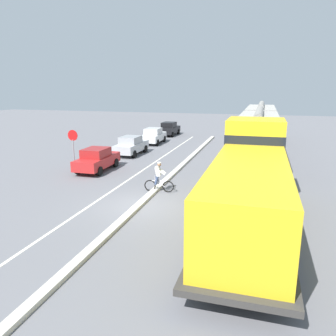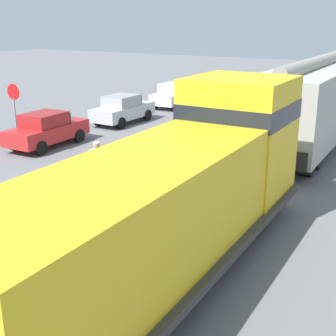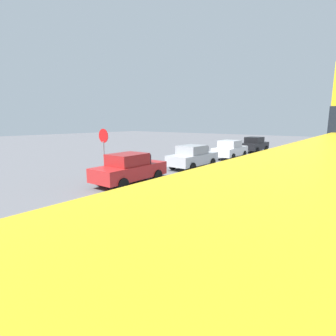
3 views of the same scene
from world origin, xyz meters
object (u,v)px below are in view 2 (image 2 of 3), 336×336
(cyclist, at_px, (97,167))
(stop_sign, at_px, (14,102))
(parked_car_black, at_px, (212,84))
(parked_car_white, at_px, (175,95))
(parked_car_red, at_px, (47,129))
(hopper_car_lead, at_px, (310,105))
(parked_car_silver, at_px, (123,109))
(locomotive, at_px, (181,195))

(cyclist, height_order, stop_sign, stop_sign)
(parked_car_black, bearing_deg, parked_car_white, -89.32)
(parked_car_red, bearing_deg, parked_car_black, 89.96)
(hopper_car_lead, distance_m, parked_car_white, 12.65)
(hopper_car_lead, xyz_separation_m, parked_car_silver, (-10.68, 0.49, -1.26))
(cyclist, bearing_deg, parked_car_silver, 120.57)
(parked_car_silver, distance_m, parked_car_white, 6.15)
(stop_sign, bearing_deg, hopper_car_lead, 25.42)
(hopper_car_lead, height_order, cyclist, hopper_car_lead)
(parked_car_white, xyz_separation_m, stop_sign, (-1.69, -12.53, 1.21))
(hopper_car_lead, distance_m, parked_car_black, 16.85)
(parked_car_red, xyz_separation_m, parked_car_silver, (0.10, 6.02, 0.00))
(parked_car_white, bearing_deg, stop_sign, -97.68)
(hopper_car_lead, relative_size, stop_sign, 3.68)
(parked_car_white, xyz_separation_m, cyclist, (5.60, -15.60, 0.00))
(parked_car_white, relative_size, parked_car_black, 1.00)
(locomotive, height_order, parked_car_black, locomotive)
(locomotive, xyz_separation_m, parked_car_white, (-10.69, 18.80, -0.98))
(locomotive, bearing_deg, parked_car_red, 148.42)
(stop_sign, bearing_deg, locomotive, -26.86)
(parked_car_red, bearing_deg, hopper_car_lead, 27.15)
(parked_car_white, bearing_deg, locomotive, -60.38)
(locomotive, xyz_separation_m, cyclist, (-5.09, 3.20, -0.98))
(parked_car_white, relative_size, stop_sign, 1.47)
(stop_sign, bearing_deg, parked_car_black, 85.09)
(cyclist, bearing_deg, parked_car_white, 109.74)
(hopper_car_lead, relative_size, cyclist, 6.18)
(parked_car_silver, xyz_separation_m, stop_sign, (-1.70, -6.38, 1.21))
(parked_car_red, relative_size, parked_car_black, 1.00)
(hopper_car_lead, xyz_separation_m, cyclist, (-5.09, -8.96, -1.26))
(parked_car_silver, height_order, stop_sign, stop_sign)
(hopper_car_lead, bearing_deg, locomotive, -90.00)
(cyclist, bearing_deg, parked_car_red, 148.91)
(parked_car_red, height_order, parked_car_white, same)
(locomotive, bearing_deg, hopper_car_lead, 90.00)
(parked_car_silver, distance_m, stop_sign, 6.71)
(parked_car_black, bearing_deg, parked_car_silver, -89.59)
(locomotive, relative_size, cyclist, 6.77)
(parked_car_black, distance_m, cyclist, 22.58)
(parked_car_silver, relative_size, parked_car_black, 1.00)
(hopper_car_lead, distance_m, parked_car_red, 12.18)
(stop_sign, bearing_deg, parked_car_silver, 75.04)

